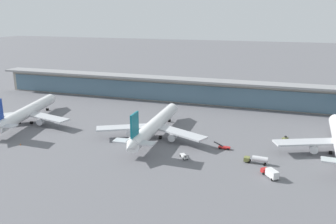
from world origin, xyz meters
TOP-DOWN VIEW (x-y plane):
  - ground_plane at (0.00, 0.00)m, footprint 1200.00×1200.00m
  - airliner_left_stand at (-70.56, -3.97)m, footprint 49.55×65.40m
  - airliner_centre_stand at (-1.69, -3.21)m, footprint 50.72×65.91m
  - service_truck_near_nose_red at (49.57, -28.66)m, footprint 6.34×7.15m
  - service_truck_under_wing_white at (17.38, -22.01)m, footprint 5.02×6.34m
  - service_truck_by_tail_olive at (44.29, -18.29)m, footprint 8.74×3.01m
  - service_truck_on_taxiway_red at (30.27, -7.87)m, footprint 6.86×2.11m
  - service_truck_at_far_stand_olive at (54.04, 10.51)m, footprint 3.08×3.31m
  - terminal_building at (0.00, 63.18)m, footprint 274.01×12.80m
  - safety_cone_alpha at (-51.85, -30.60)m, footprint 0.62×0.62m

SIDE VIEW (x-z plane):
  - ground_plane at x=0.00m, z-range 0.00..0.00m
  - safety_cone_alpha at x=-51.85m, z-range -0.03..0.67m
  - service_truck_under_wing_white at x=17.38m, z-range -0.54..2.16m
  - service_truck_on_taxiway_red at x=30.27m, z-range -0.54..2.16m
  - service_truck_at_far_stand_olive at x=54.04m, z-range -0.15..1.90m
  - service_truck_near_nose_red at x=49.57m, z-range 0.14..3.24m
  - service_truck_by_tail_olive at x=44.29m, z-range 0.23..3.18m
  - airliner_left_stand at x=-70.56m, z-range -3.25..14.31m
  - airliner_centre_stand at x=-1.69m, z-range -3.25..14.31m
  - terminal_building at x=0.00m, z-range 0.27..15.47m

